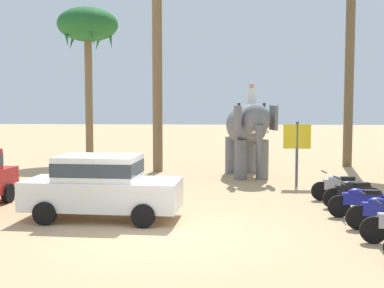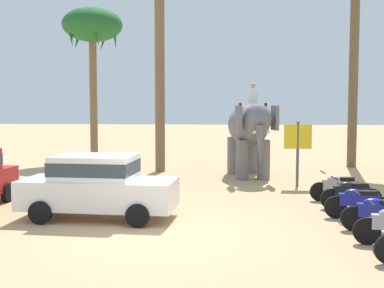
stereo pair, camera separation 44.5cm
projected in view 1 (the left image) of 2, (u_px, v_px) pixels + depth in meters
name	position (u px, v px, depth m)	size (l,w,h in m)	color
ground_plane	(162.00, 235.00, 12.10)	(120.00, 120.00, 0.00)	tan
car_sedan_foreground	(101.00, 184.00, 13.69)	(4.20, 2.08, 1.70)	white
elephant_with_mahout	(248.00, 129.00, 21.32)	(2.20, 4.00, 3.88)	slate
motorcycle_mid_row	(383.00, 211.00, 12.52)	(1.80, 0.55, 0.94)	black
motorcycle_fourth_in_row	(362.00, 201.00, 13.84)	(1.80, 0.55, 0.94)	black
motorcycle_far_in_row	(353.00, 193.00, 15.10)	(1.80, 0.55, 0.94)	black
motorcycle_end_of_row	(339.00, 186.00, 16.29)	(1.80, 0.55, 0.94)	black
palm_tree_left_of_road	(88.00, 29.00, 27.29)	(3.20, 3.20, 8.12)	brown
signboard_yellow	(297.00, 141.00, 18.98)	(1.00, 0.10, 2.40)	#4C4C51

